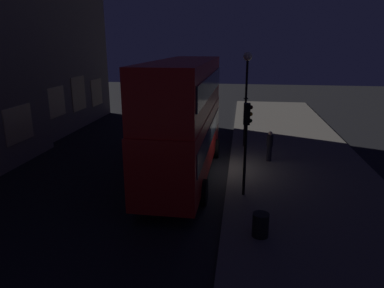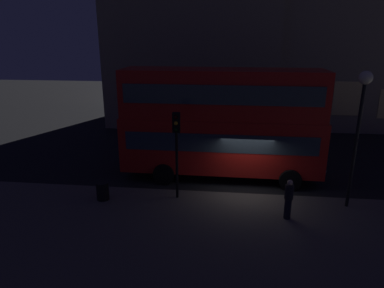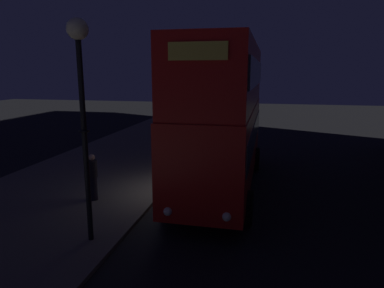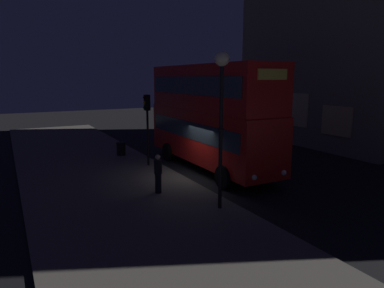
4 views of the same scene
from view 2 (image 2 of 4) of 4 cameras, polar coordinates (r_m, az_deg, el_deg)
name	(u,v)px [view 2 (image 2 of 4)]	position (r m, az deg, el deg)	size (l,w,h in m)	color
ground_plane	(245,190)	(16.83, 8.86, -7.66)	(80.00, 80.00, 0.00)	black
sidewalk_slab	(249,238)	(13.10, 9.55, -15.26)	(44.00, 7.33, 0.12)	#5B564F
building_with_clock	(194,7)	(30.00, 0.29, 21.82)	(13.50, 8.10, 18.72)	gray
building_plain_facade	(341,16)	(31.81, 23.60, 18.91)	(12.35, 8.57, 17.27)	gray
double_decker_bus	(221,120)	(17.24, 4.91, 4.08)	(10.15, 2.86, 5.60)	red
traffic_light_near_kerb	(176,138)	(14.69, -2.61, 1.04)	(0.33, 0.37, 3.92)	black
street_lamp	(361,108)	(15.07, 26.33, 5.36)	(0.53, 0.53, 5.73)	black
pedestrian	(289,199)	(14.18, 15.78, -8.77)	(0.34, 0.34, 1.67)	black
litter_bin	(103,191)	(15.87, -14.65, -7.55)	(0.55, 0.55, 0.81)	black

